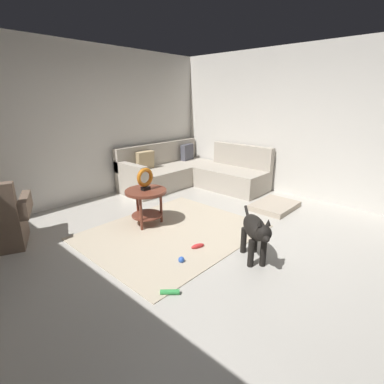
{
  "coord_description": "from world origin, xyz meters",
  "views": [
    {
      "loc": [
        -2.36,
        -1.97,
        1.8
      ],
      "look_at": [
        0.45,
        0.6,
        0.55
      ],
      "focal_mm": 26.8,
      "sensor_mm": 36.0,
      "label": 1
    }
  ],
  "objects_px": {
    "sectional_couch": "(191,173)",
    "dog_bed_mat": "(275,206)",
    "dog_toy_ball": "(181,260)",
    "torus_sculpture": "(145,178)",
    "side_table": "(146,198)",
    "dog": "(255,231)",
    "dog_toy_bone": "(198,246)",
    "dog_toy_rope": "(170,292)"
  },
  "relations": [
    {
      "from": "sectional_couch",
      "to": "dog_toy_bone",
      "type": "xyz_separation_m",
      "value": [
        -1.93,
        -1.88,
        -0.26
      ]
    },
    {
      "from": "dog_toy_ball",
      "to": "torus_sculpture",
      "type": "bearing_deg",
      "value": 69.86
    },
    {
      "from": "torus_sculpture",
      "to": "dog_bed_mat",
      "type": "height_order",
      "value": "torus_sculpture"
    },
    {
      "from": "side_table",
      "to": "dog_toy_rope",
      "type": "distance_m",
      "value": 1.73
    },
    {
      "from": "dog_bed_mat",
      "to": "dog",
      "type": "height_order",
      "value": "dog"
    },
    {
      "from": "sectional_couch",
      "to": "dog_toy_ball",
      "type": "height_order",
      "value": "sectional_couch"
    },
    {
      "from": "dog_toy_rope",
      "to": "torus_sculpture",
      "type": "bearing_deg",
      "value": 58.21
    },
    {
      "from": "dog_toy_rope",
      "to": "dog_toy_ball",
      "type": "bearing_deg",
      "value": 33.33
    },
    {
      "from": "dog_toy_bone",
      "to": "sectional_couch",
      "type": "bearing_deg",
      "value": 44.25
    },
    {
      "from": "sectional_couch",
      "to": "dog_bed_mat",
      "type": "height_order",
      "value": "sectional_couch"
    },
    {
      "from": "sectional_couch",
      "to": "torus_sculpture",
      "type": "xyz_separation_m",
      "value": [
        -1.89,
        -0.84,
        0.42
      ]
    },
    {
      "from": "dog",
      "to": "dog_bed_mat",
      "type": "bearing_deg",
      "value": -118.14
    },
    {
      "from": "dog_toy_ball",
      "to": "dog_toy_bone",
      "type": "distance_m",
      "value": 0.38
    },
    {
      "from": "dog_toy_ball",
      "to": "dog_toy_rope",
      "type": "relative_size",
      "value": 0.39
    },
    {
      "from": "torus_sculpture",
      "to": "sectional_couch",
      "type": "bearing_deg",
      "value": 24.0
    },
    {
      "from": "sectional_couch",
      "to": "dog_toy_ball",
      "type": "distance_m",
      "value": 3.03
    },
    {
      "from": "sectional_couch",
      "to": "dog",
      "type": "height_order",
      "value": "sectional_couch"
    },
    {
      "from": "torus_sculpture",
      "to": "dog",
      "type": "relative_size",
      "value": 0.49
    },
    {
      "from": "sectional_couch",
      "to": "side_table",
      "type": "height_order",
      "value": "sectional_couch"
    },
    {
      "from": "dog_toy_ball",
      "to": "side_table",
      "type": "bearing_deg",
      "value": 69.86
    },
    {
      "from": "side_table",
      "to": "dog_bed_mat",
      "type": "relative_size",
      "value": 0.75
    },
    {
      "from": "dog_bed_mat",
      "to": "dog",
      "type": "distance_m",
      "value": 1.83
    },
    {
      "from": "side_table",
      "to": "dog",
      "type": "relative_size",
      "value": 0.91
    },
    {
      "from": "torus_sculpture",
      "to": "dog_bed_mat",
      "type": "distance_m",
      "value": 2.28
    },
    {
      "from": "torus_sculpture",
      "to": "dog_toy_ball",
      "type": "xyz_separation_m",
      "value": [
        -0.41,
        -1.11,
        -0.68
      ]
    },
    {
      "from": "dog_bed_mat",
      "to": "side_table",
      "type": "bearing_deg",
      "value": 149.83
    },
    {
      "from": "dog_bed_mat",
      "to": "dog",
      "type": "xyz_separation_m",
      "value": [
        -1.7,
        -0.6,
        0.33
      ]
    },
    {
      "from": "dog",
      "to": "dog_toy_rope",
      "type": "height_order",
      "value": "dog"
    },
    {
      "from": "dog_toy_rope",
      "to": "dog_toy_bone",
      "type": "relative_size",
      "value": 1.04
    },
    {
      "from": "sectional_couch",
      "to": "dog_toy_rope",
      "type": "xyz_separation_m",
      "value": [
        -2.78,
        -2.27,
        -0.26
      ]
    },
    {
      "from": "side_table",
      "to": "dog",
      "type": "xyz_separation_m",
      "value": [
        0.19,
        -1.7,
        -0.04
      ]
    },
    {
      "from": "side_table",
      "to": "dog_toy_rope",
      "type": "height_order",
      "value": "side_table"
    },
    {
      "from": "dog_bed_mat",
      "to": "dog_toy_ball",
      "type": "height_order",
      "value": "dog_bed_mat"
    },
    {
      "from": "sectional_couch",
      "to": "side_table",
      "type": "bearing_deg",
      "value": -156.0
    },
    {
      "from": "dog_bed_mat",
      "to": "dog_toy_ball",
      "type": "bearing_deg",
      "value": -179.59
    },
    {
      "from": "torus_sculpture",
      "to": "dog_bed_mat",
      "type": "xyz_separation_m",
      "value": [
        1.89,
        -1.1,
        -0.67
      ]
    },
    {
      "from": "sectional_couch",
      "to": "dog_toy_bone",
      "type": "bearing_deg",
      "value": -135.75
    },
    {
      "from": "dog_toy_bone",
      "to": "torus_sculpture",
      "type": "bearing_deg",
      "value": 88.08
    },
    {
      "from": "torus_sculpture",
      "to": "dog_toy_rope",
      "type": "height_order",
      "value": "torus_sculpture"
    },
    {
      "from": "dog_toy_ball",
      "to": "dog_toy_bone",
      "type": "relative_size",
      "value": 0.4
    },
    {
      "from": "sectional_couch",
      "to": "torus_sculpture",
      "type": "height_order",
      "value": "sectional_couch"
    },
    {
      "from": "torus_sculpture",
      "to": "dog",
      "type": "xyz_separation_m",
      "value": [
        0.19,
        -1.7,
        -0.33
      ]
    }
  ]
}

